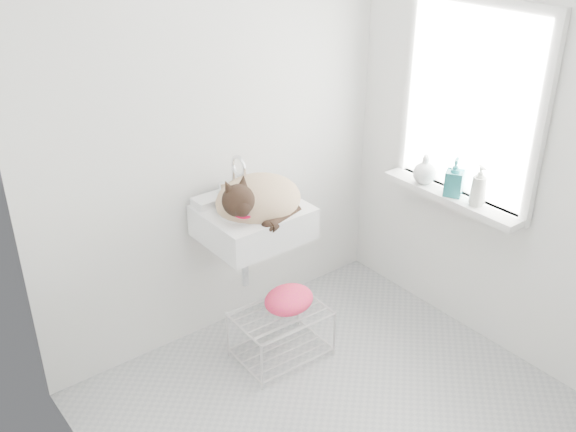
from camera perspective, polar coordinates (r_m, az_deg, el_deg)
floor at (r=3.46m, az=4.08°, el=-16.59°), size 2.20×2.00×0.02m
back_wall at (r=3.49m, az=-6.32°, el=7.96°), size 2.20×0.02×2.50m
right_wall at (r=3.54m, az=18.27°, el=7.03°), size 0.02×2.00×2.50m
left_wall at (r=2.23m, az=-16.46°, el=-4.87°), size 0.02×2.00×2.50m
window_glass at (r=3.61m, az=15.77°, el=9.42°), size 0.01×0.80×1.00m
window_frame at (r=3.59m, az=15.62°, el=9.38°), size 0.04×0.90×1.10m
windowsill at (r=3.73m, az=14.07°, el=1.64°), size 0.16×0.88×0.04m
sink at (r=3.47m, az=-3.10°, el=0.76°), size 0.54×0.47×0.21m
faucet at (r=3.54m, az=-4.84°, el=3.81°), size 0.20×0.14×0.20m
cat at (r=3.44m, az=-2.79°, el=1.32°), size 0.49×0.39×0.31m
wire_rack at (r=3.69m, az=-0.60°, el=-10.22°), size 0.50×0.36×0.29m
towel at (r=3.61m, az=0.08°, el=-7.72°), size 0.31×0.23×0.12m
bottle_a at (r=3.63m, az=16.12°, el=0.93°), size 0.10×0.10×0.19m
bottle_b at (r=3.71m, az=14.16°, el=1.81°), size 0.13×0.13×0.21m
bottle_c at (r=3.83m, az=11.76°, el=2.88°), size 0.19×0.19×0.17m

